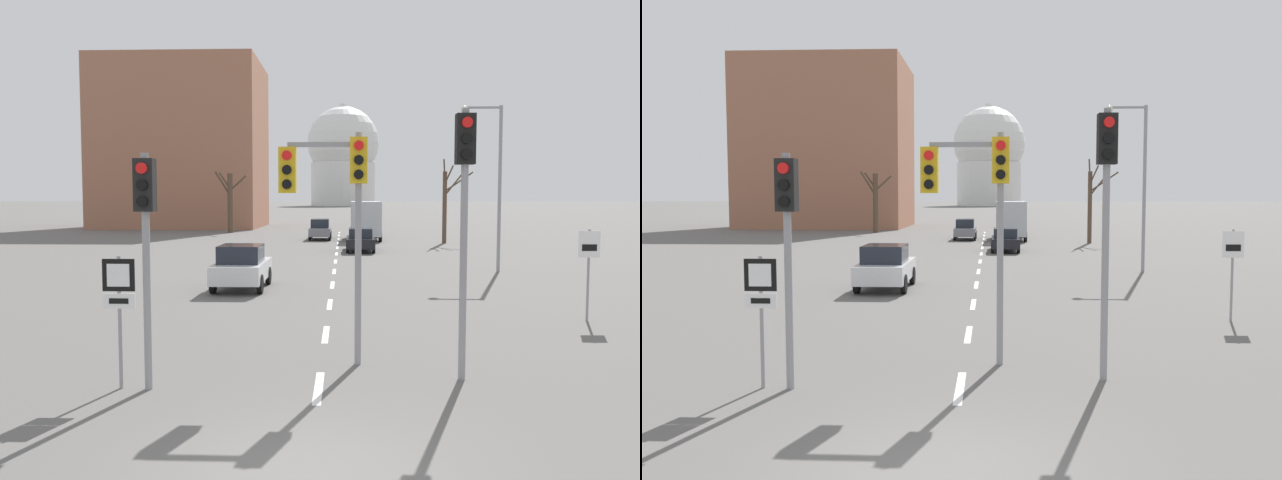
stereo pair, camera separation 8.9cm
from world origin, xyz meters
TOP-DOWN VIEW (x-y plane):
  - ground_plane at (0.00, 0.00)m, footprint 800.00×800.00m
  - lane_stripe_0 at (0.00, 3.68)m, footprint 0.16×2.00m
  - lane_stripe_1 at (0.00, 8.18)m, footprint 0.16×2.00m
  - lane_stripe_2 at (0.00, 12.68)m, footprint 0.16×2.00m
  - lane_stripe_3 at (0.00, 17.18)m, footprint 0.16×2.00m
  - lane_stripe_4 at (0.00, 21.68)m, footprint 0.16×2.00m
  - lane_stripe_5 at (0.00, 26.18)m, footprint 0.16×2.00m
  - lane_stripe_6 at (0.00, 30.68)m, footprint 0.16×2.00m
  - lane_stripe_7 at (0.00, 35.18)m, footprint 0.16×2.00m
  - lane_stripe_8 at (0.00, 39.68)m, footprint 0.16×2.00m
  - lane_stripe_9 at (0.00, 44.18)m, footprint 0.16×2.00m
  - lane_stripe_10 at (0.00, 48.68)m, footprint 0.16×2.00m
  - lane_stripe_11 at (0.00, 53.18)m, footprint 0.16×2.00m
  - traffic_signal_near_left at (-3.15, 3.47)m, footprint 0.36×0.34m
  - traffic_signal_near_right at (2.77, 4.31)m, footprint 0.36×0.34m
  - traffic_signal_centre_tall at (0.25, 5.35)m, footprint 1.85×0.34m
  - route_sign_post at (-3.68, 3.50)m, footprint 0.60×0.08m
  - speed_limit_sign at (7.46, 10.25)m, footprint 0.60×0.08m
  - street_lamp_right at (7.41, 21.88)m, footprint 1.95×0.36m
  - sedan_near_left at (-3.47, 15.97)m, footprint 1.92×3.99m
  - sedan_near_right at (-1.50, 43.30)m, footprint 1.79×4.34m
  - sedan_mid_centre at (1.51, 32.58)m, footprint 1.81×4.58m
  - delivery_truck at (2.18, 43.06)m, footprint 2.44×7.20m
  - bare_tree_left_near at (-10.64, 52.50)m, footprint 3.30×1.12m
  - bare_tree_right_near at (8.14, 39.69)m, footprint 2.30×1.32m
  - capitol_dome at (0.00, 221.79)m, footprint 26.18×26.18m
  - apartment_block_left at (-18.06, 63.90)m, footprint 18.00×14.00m

SIDE VIEW (x-z plane):
  - ground_plane at x=0.00m, z-range 0.00..0.00m
  - lane_stripe_0 at x=0.00m, z-range 0.00..0.01m
  - lane_stripe_1 at x=0.00m, z-range 0.00..0.01m
  - lane_stripe_2 at x=0.00m, z-range 0.00..0.01m
  - lane_stripe_3 at x=0.00m, z-range 0.00..0.01m
  - lane_stripe_4 at x=0.00m, z-range 0.00..0.01m
  - lane_stripe_5 at x=0.00m, z-range 0.00..0.01m
  - lane_stripe_6 at x=0.00m, z-range 0.00..0.01m
  - lane_stripe_7 at x=0.00m, z-range 0.00..0.01m
  - lane_stripe_8 at x=0.00m, z-range 0.00..0.01m
  - lane_stripe_9 at x=0.00m, z-range 0.00..0.01m
  - lane_stripe_10 at x=0.00m, z-range 0.00..0.01m
  - lane_stripe_11 at x=0.00m, z-range 0.00..0.01m
  - sedan_mid_centre at x=1.51m, z-range 0.01..1.52m
  - sedan_near_right at x=-1.50m, z-range 0.00..1.70m
  - sedan_near_left at x=-3.47m, z-range 0.01..1.72m
  - route_sign_post at x=-3.68m, z-range 0.45..2.93m
  - delivery_truck at x=2.18m, z-range 0.13..3.27m
  - speed_limit_sign at x=7.46m, z-range 0.47..3.11m
  - bare_tree_right_near at x=8.14m, z-range -0.11..6.22m
  - traffic_signal_near_left at x=-3.15m, z-range 0.88..5.24m
  - bare_tree_left_near at x=-10.64m, z-range 0.14..6.14m
  - traffic_signal_near_right at x=2.77m, z-range 1.03..6.27m
  - traffic_signal_centre_tall at x=0.25m, z-range 1.26..6.16m
  - street_lamp_right at x=7.41m, z-range 0.90..8.69m
  - apartment_block_left at x=-18.06m, z-range 0.00..18.64m
  - capitol_dome at x=0.00m, z-range -0.48..36.50m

